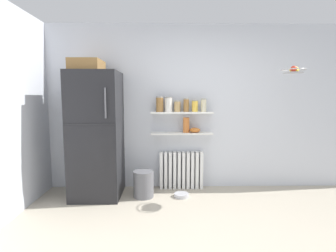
# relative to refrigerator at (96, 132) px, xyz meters

# --- Properties ---
(ground_plane) EXTENTS (7.04, 7.04, 0.00)m
(ground_plane) POSITION_rel_refrigerator_xyz_m (1.36, -1.14, -0.95)
(ground_plane) COLOR #B2A893
(back_wall) EXTENTS (7.04, 0.10, 2.60)m
(back_wall) POSITION_rel_refrigerator_xyz_m (1.36, 0.41, 0.35)
(back_wall) COLOR silver
(back_wall) RESTS_ON ground_plane
(refrigerator) EXTENTS (0.70, 0.75, 1.99)m
(refrigerator) POSITION_rel_refrigerator_xyz_m (0.00, 0.00, 0.00)
(refrigerator) COLOR black
(refrigerator) RESTS_ON ground_plane
(radiator) EXTENTS (0.69, 0.12, 0.59)m
(radiator) POSITION_rel_refrigerator_xyz_m (1.27, 0.28, -0.66)
(radiator) COLOR white
(radiator) RESTS_ON ground_plane
(wall_shelf_lower) EXTENTS (0.96, 0.22, 0.02)m
(wall_shelf_lower) POSITION_rel_refrigerator_xyz_m (1.27, 0.25, -0.05)
(wall_shelf_lower) COLOR white
(wall_shelf_upper) EXTENTS (0.96, 0.22, 0.02)m
(wall_shelf_upper) POSITION_rel_refrigerator_xyz_m (1.27, 0.25, 0.27)
(wall_shelf_upper) COLOR white
(storage_jar_0) EXTENTS (0.12, 0.12, 0.24)m
(storage_jar_0) POSITION_rel_refrigerator_xyz_m (0.93, 0.25, 0.40)
(storage_jar_0) COLOR olive
(storage_jar_0) RESTS_ON wall_shelf_upper
(storage_jar_1) EXTENTS (0.12, 0.12, 0.23)m
(storage_jar_1) POSITION_rel_refrigerator_xyz_m (1.07, 0.25, 0.40)
(storage_jar_1) COLOR silver
(storage_jar_1) RESTS_ON wall_shelf_upper
(storage_jar_2) EXTENTS (0.10, 0.10, 0.18)m
(storage_jar_2) POSITION_rel_refrigerator_xyz_m (1.20, 0.25, 0.37)
(storage_jar_2) COLOR tan
(storage_jar_2) RESTS_ON wall_shelf_upper
(storage_jar_3) EXTENTS (0.08, 0.08, 0.21)m
(storage_jar_3) POSITION_rel_refrigerator_xyz_m (1.34, 0.25, 0.39)
(storage_jar_3) COLOR olive
(storage_jar_3) RESTS_ON wall_shelf_upper
(storage_jar_4) EXTENTS (0.09, 0.09, 0.19)m
(storage_jar_4) POSITION_rel_refrigerator_xyz_m (1.48, 0.25, 0.38)
(storage_jar_4) COLOR yellow
(storage_jar_4) RESTS_ON wall_shelf_upper
(storage_jar_5) EXTENTS (0.08, 0.08, 0.21)m
(storage_jar_5) POSITION_rel_refrigerator_xyz_m (1.61, 0.25, 0.39)
(storage_jar_5) COLOR beige
(storage_jar_5) RESTS_ON wall_shelf_upper
(vase) EXTENTS (0.10, 0.10, 0.24)m
(vase) POSITION_rel_refrigerator_xyz_m (1.34, 0.25, 0.08)
(vase) COLOR #CC7033
(vase) RESTS_ON wall_shelf_lower
(shelf_bowl) EXTENTS (0.17, 0.17, 0.08)m
(shelf_bowl) POSITION_rel_refrigerator_xyz_m (1.48, 0.25, -0.00)
(shelf_bowl) COLOR orange
(shelf_bowl) RESTS_ON wall_shelf_lower
(trash_bin) EXTENTS (0.30, 0.30, 0.39)m
(trash_bin) POSITION_rel_refrigerator_xyz_m (0.69, -0.08, -0.76)
(trash_bin) COLOR slate
(trash_bin) RESTS_ON ground_plane
(pet_food_bowl) EXTENTS (0.22, 0.22, 0.05)m
(pet_food_bowl) POSITION_rel_refrigerator_xyz_m (1.25, -0.09, -0.93)
(pet_food_bowl) COLOR #B7B7BC
(pet_food_bowl) RESTS_ON ground_plane
(hanging_fruit_basket) EXTENTS (0.32, 0.32, 0.09)m
(hanging_fruit_basket) POSITION_rel_refrigerator_xyz_m (2.75, -0.25, 0.88)
(hanging_fruit_basket) COLOR #B2B2B7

